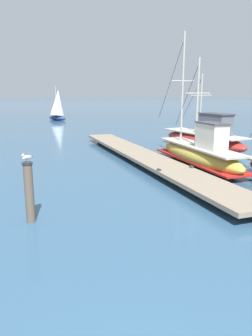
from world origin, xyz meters
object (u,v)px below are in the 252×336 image
Objects in this scene: fishing_boat_1 at (205,138)px; perched_seagull at (27,157)px; fishing_boat_0 at (200,153)px; mooring_piling at (29,191)px; distant_sailboat at (58,105)px.

fishing_boat_1 is 14.84m from perched_seagull.
perched_seagull is at bearing -146.65° from fishing_boat_0.
mooring_piling is at bearing -146.64° from fishing_boat_0.
distant_sailboat is (2.85, 35.31, 1.02)m from mooring_piling.
fishing_boat_1 is 26.63m from distant_sailboat.
perched_seagull is 35.42m from distant_sailboat.
perched_seagull is (-8.25, -5.43, 1.25)m from fishing_boat_0.
distant_sailboat is (2.84, 35.31, 0.00)m from perched_seagull.
fishing_boat_1 is 23.19× the size of perched_seagull.
distant_sailboat reaches higher than mooring_piling.
fishing_boat_1 reaches higher than mooring_piling.
fishing_boat_1 reaches higher than distant_sailboat.
mooring_piling is (-10.94, -9.97, 0.18)m from fishing_boat_1.
fishing_boat_0 is at bearing -79.74° from distant_sailboat.
mooring_piling is 5.43× the size of perched_seagull.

